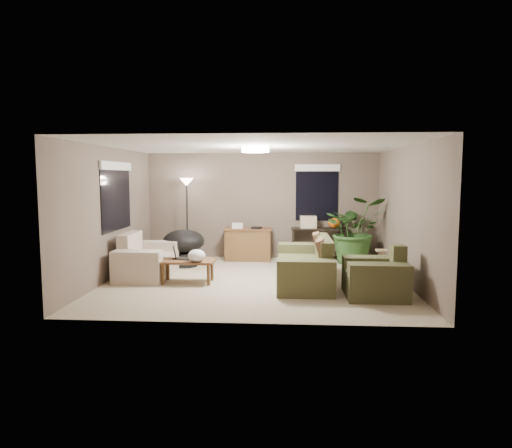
# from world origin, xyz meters

# --- Properties ---
(room_shell) EXTENTS (5.50, 5.50, 5.50)m
(room_shell) POSITION_xyz_m (0.00, 0.00, 1.25)
(room_shell) COLOR tan
(room_shell) RESTS_ON ground
(main_sofa) EXTENTS (0.95, 2.20, 0.85)m
(main_sofa) POSITION_xyz_m (0.94, -0.14, 0.29)
(main_sofa) COLOR #4D4E2E
(main_sofa) RESTS_ON ground
(throw_pillows) EXTENTS (0.29, 1.37, 0.47)m
(throw_pillows) POSITION_xyz_m (1.20, -0.14, 0.65)
(throw_pillows) COLOR #8C7251
(throw_pillows) RESTS_ON main_sofa
(loveseat) EXTENTS (0.90, 1.60, 0.85)m
(loveseat) POSITION_xyz_m (-2.17, 0.27, 0.30)
(loveseat) COLOR beige
(loveseat) RESTS_ON ground
(armchair) EXTENTS (0.95, 1.00, 0.85)m
(armchair) POSITION_xyz_m (2.03, -0.99, 0.30)
(armchair) COLOR brown
(armchair) RESTS_ON ground
(coffee_table) EXTENTS (1.00, 0.55, 0.42)m
(coffee_table) POSITION_xyz_m (-1.24, -0.23, 0.36)
(coffee_table) COLOR brown
(coffee_table) RESTS_ON ground
(laptop) EXTENTS (0.41, 0.31, 0.24)m
(laptop) POSITION_xyz_m (-1.40, -0.13, 0.48)
(laptop) COLOR black
(laptop) RESTS_ON coffee_table
(plastic_bag) EXTENTS (0.39, 0.37, 0.22)m
(plastic_bag) POSITION_xyz_m (-1.04, -0.38, 0.53)
(plastic_bag) COLOR white
(plastic_bag) RESTS_ON coffee_table
(desk) EXTENTS (1.10, 0.50, 0.75)m
(desk) POSITION_xyz_m (-0.30, 2.08, 0.38)
(desk) COLOR brown
(desk) RESTS_ON ground
(desk_papers) EXTENTS (0.71, 0.30, 0.12)m
(desk_papers) POSITION_xyz_m (-0.46, 2.07, 0.80)
(desk_papers) COLOR silver
(desk_papers) RESTS_ON desk
(console_table) EXTENTS (1.30, 0.40, 0.75)m
(console_table) POSITION_xyz_m (1.34, 2.27, 0.44)
(console_table) COLOR black
(console_table) RESTS_ON ground
(pumpkin) EXTENTS (0.36, 0.36, 0.23)m
(pumpkin) POSITION_xyz_m (1.69, 2.27, 0.87)
(pumpkin) COLOR orange
(pumpkin) RESTS_ON console_table
(cardboard_box) EXTENTS (0.38, 0.30, 0.28)m
(cardboard_box) POSITION_xyz_m (1.09, 2.27, 0.89)
(cardboard_box) COLOR beige
(cardboard_box) RESTS_ON console_table
(papasan_chair) EXTENTS (0.97, 0.97, 0.80)m
(papasan_chair) POSITION_xyz_m (-1.65, 1.31, 0.47)
(papasan_chair) COLOR black
(papasan_chair) RESTS_ON ground
(floor_lamp) EXTENTS (0.32, 0.32, 1.91)m
(floor_lamp) POSITION_xyz_m (-1.72, 2.03, 1.60)
(floor_lamp) COLOR black
(floor_lamp) RESTS_ON ground
(ceiling_fixture) EXTENTS (0.50, 0.50, 0.10)m
(ceiling_fixture) POSITION_xyz_m (0.00, 0.00, 2.44)
(ceiling_fixture) COLOR white
(ceiling_fixture) RESTS_ON room_shell
(houseplant) EXTENTS (1.36, 1.51, 1.18)m
(houseplant) POSITION_xyz_m (2.13, 1.89, 0.59)
(houseplant) COLOR #2D5923
(houseplant) RESTS_ON ground
(cat_scratching_post) EXTENTS (0.32, 0.32, 0.50)m
(cat_scratching_post) POSITION_xyz_m (2.47, 0.70, 0.21)
(cat_scratching_post) COLOR tan
(cat_scratching_post) RESTS_ON ground
(window_left) EXTENTS (0.05, 1.56, 1.33)m
(window_left) POSITION_xyz_m (-2.73, 0.30, 1.78)
(window_left) COLOR black
(window_left) RESTS_ON room_shell
(window_back) EXTENTS (1.06, 0.05, 1.33)m
(window_back) POSITION_xyz_m (1.30, 2.48, 1.79)
(window_back) COLOR black
(window_back) RESTS_ON room_shell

